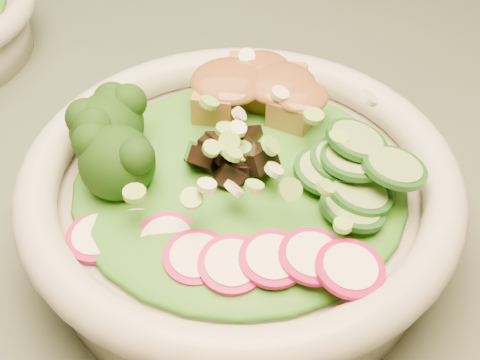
# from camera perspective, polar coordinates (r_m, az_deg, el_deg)

# --- Properties ---
(dining_table) EXTENTS (1.20, 0.80, 0.75)m
(dining_table) POSITION_cam_1_polar(r_m,az_deg,el_deg) (0.67, -2.15, -4.39)
(dining_table) COLOR black
(dining_table) RESTS_ON ground
(salad_bowl) EXTENTS (0.30, 0.30, 0.08)m
(salad_bowl) POSITION_cam_1_polar(r_m,az_deg,el_deg) (0.47, -0.00, -1.90)
(salad_bowl) COLOR beige
(salad_bowl) RESTS_ON dining_table
(lettuce_bed) EXTENTS (0.23, 0.23, 0.03)m
(lettuce_bed) POSITION_cam_1_polar(r_m,az_deg,el_deg) (0.46, 0.00, 0.09)
(lettuce_bed) COLOR #256515
(lettuce_bed) RESTS_ON salad_bowl
(broccoli_florets) EXTENTS (0.10, 0.09, 0.05)m
(broccoli_florets) POSITION_cam_1_polar(r_m,az_deg,el_deg) (0.45, -8.96, 2.11)
(broccoli_florets) COLOR black
(broccoli_florets) RESTS_ON salad_bowl
(radish_slices) EXTENTS (0.13, 0.06, 0.02)m
(radish_slices) POSITION_cam_1_polar(r_m,az_deg,el_deg) (0.40, -0.42, -6.68)
(radish_slices) COLOR #9E0C4B
(radish_slices) RESTS_ON salad_bowl
(cucumber_slices) EXTENTS (0.09, 0.09, 0.04)m
(cucumber_slices) POSITION_cam_1_polar(r_m,az_deg,el_deg) (0.45, 9.39, 0.76)
(cucumber_slices) COLOR #94B866
(cucumber_slices) RESTS_ON salad_bowl
(mushroom_heap) EXTENTS (0.09, 0.09, 0.04)m
(mushroom_heap) POSITION_cam_1_polar(r_m,az_deg,el_deg) (0.45, 0.14, 2.78)
(mushroom_heap) COLOR black
(mushroom_heap) RESTS_ON salad_bowl
(tofu_cubes) EXTENTS (0.11, 0.08, 0.04)m
(tofu_cubes) POSITION_cam_1_polar(r_m,az_deg,el_deg) (0.50, 0.89, 6.81)
(tofu_cubes) COLOR olive
(tofu_cubes) RESTS_ON salad_bowl
(peanut_sauce) EXTENTS (0.08, 0.06, 0.02)m
(peanut_sauce) POSITION_cam_1_polar(r_m,az_deg,el_deg) (0.49, 0.91, 8.18)
(peanut_sauce) COLOR brown
(peanut_sauce) RESTS_ON tofu_cubes
(scallion_garnish) EXTENTS (0.22, 0.22, 0.03)m
(scallion_garnish) POSITION_cam_1_polar(r_m,az_deg,el_deg) (0.44, -0.00, 2.74)
(scallion_garnish) COLOR #77B740
(scallion_garnish) RESTS_ON salad_bowl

